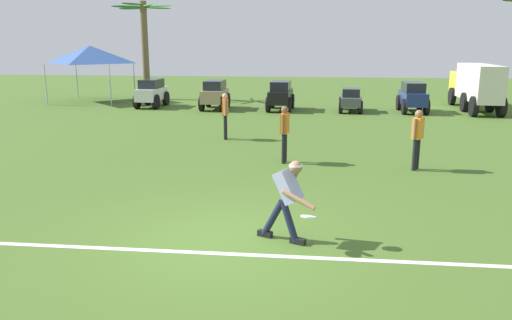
{
  "coord_description": "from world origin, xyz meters",
  "views": [
    {
      "loc": [
        1.41,
        -7.69,
        3.24
      ],
      "look_at": [
        0.27,
        2.08,
        0.9
      ],
      "focal_mm": 35.0,
      "sensor_mm": 36.0,
      "label": 1
    }
  ],
  "objects_px": {
    "frisbee_in_flight": "(308,217)",
    "teammate_deep": "(285,129)",
    "parked_car_slot_a": "(152,92)",
    "palm_tree_far_left": "(145,41)",
    "parked_car_slot_e": "(413,96)",
    "frisbee_thrower": "(287,196)",
    "teammate_near_sideline": "(225,112)",
    "parked_car_slot_b": "(215,94)",
    "box_truck": "(476,85)",
    "teammate_midfield": "(418,134)",
    "event_tent": "(90,54)",
    "parked_car_slot_c": "(281,95)",
    "parked_car_slot_d": "(351,100)"
  },
  "relations": [
    {
      "from": "frisbee_in_flight",
      "to": "teammate_deep",
      "type": "bearing_deg",
      "value": 97.04
    },
    {
      "from": "parked_car_slot_a",
      "to": "palm_tree_far_left",
      "type": "relative_size",
      "value": 0.44
    },
    {
      "from": "teammate_deep",
      "to": "parked_car_slot_e",
      "type": "relative_size",
      "value": 0.66
    },
    {
      "from": "frisbee_thrower",
      "to": "parked_car_slot_a",
      "type": "relative_size",
      "value": 0.59
    },
    {
      "from": "teammate_near_sideline",
      "to": "parked_car_slot_b",
      "type": "height_order",
      "value": "teammate_near_sideline"
    },
    {
      "from": "box_truck",
      "to": "teammate_deep",
      "type": "bearing_deg",
      "value": -125.59
    },
    {
      "from": "parked_car_slot_b",
      "to": "parked_car_slot_e",
      "type": "distance_m",
      "value": 9.42
    },
    {
      "from": "teammate_near_sideline",
      "to": "frisbee_in_flight",
      "type": "bearing_deg",
      "value": -72.17
    },
    {
      "from": "parked_car_slot_a",
      "to": "parked_car_slot_e",
      "type": "distance_m",
      "value": 12.78
    },
    {
      "from": "teammate_midfield",
      "to": "event_tent",
      "type": "relative_size",
      "value": 0.42
    },
    {
      "from": "frisbee_thrower",
      "to": "parked_car_slot_c",
      "type": "relative_size",
      "value": 0.58
    },
    {
      "from": "parked_car_slot_b",
      "to": "event_tent",
      "type": "xyz_separation_m",
      "value": [
        -7.32,
        2.36,
        1.82
      ]
    },
    {
      "from": "teammate_near_sideline",
      "to": "parked_car_slot_e",
      "type": "distance_m",
      "value": 10.71
    },
    {
      "from": "event_tent",
      "to": "frisbee_in_flight",
      "type": "bearing_deg",
      "value": -57.58
    },
    {
      "from": "frisbee_thrower",
      "to": "parked_car_slot_c",
      "type": "distance_m",
      "value": 16.33
    },
    {
      "from": "parked_car_slot_a",
      "to": "frisbee_in_flight",
      "type": "bearing_deg",
      "value": -64.63
    },
    {
      "from": "parked_car_slot_e",
      "to": "parked_car_slot_c",
      "type": "bearing_deg",
      "value": -179.94
    },
    {
      "from": "frisbee_in_flight",
      "to": "box_truck",
      "type": "relative_size",
      "value": 0.05
    },
    {
      "from": "palm_tree_far_left",
      "to": "event_tent",
      "type": "bearing_deg",
      "value": -149.78
    },
    {
      "from": "frisbee_in_flight",
      "to": "teammate_near_sideline",
      "type": "bearing_deg",
      "value": 107.83
    },
    {
      "from": "teammate_midfield",
      "to": "parked_car_slot_c",
      "type": "bearing_deg",
      "value": 110.9
    },
    {
      "from": "parked_car_slot_b",
      "to": "parked_car_slot_c",
      "type": "distance_m",
      "value": 3.23
    },
    {
      "from": "frisbee_in_flight",
      "to": "parked_car_slot_a",
      "type": "distance_m",
      "value": 18.99
    },
    {
      "from": "teammate_midfield",
      "to": "parked_car_slot_e",
      "type": "bearing_deg",
      "value": 80.11
    },
    {
      "from": "frisbee_thrower",
      "to": "parked_car_slot_e",
      "type": "relative_size",
      "value": 0.59
    },
    {
      "from": "teammate_midfield",
      "to": "palm_tree_far_left",
      "type": "bearing_deg",
      "value": 129.1
    },
    {
      "from": "teammate_midfield",
      "to": "teammate_deep",
      "type": "relative_size",
      "value": 1.0
    },
    {
      "from": "parked_car_slot_c",
      "to": "parked_car_slot_e",
      "type": "relative_size",
      "value": 1.02
    },
    {
      "from": "parked_car_slot_c",
      "to": "palm_tree_far_left",
      "type": "relative_size",
      "value": 0.44
    },
    {
      "from": "parked_car_slot_b",
      "to": "frisbee_in_flight",
      "type": "bearing_deg",
      "value": -74.0
    },
    {
      "from": "teammate_near_sideline",
      "to": "parked_car_slot_a",
      "type": "xyz_separation_m",
      "value": [
        -5.22,
        8.08,
        -0.2
      ]
    },
    {
      "from": "parked_car_slot_b",
      "to": "palm_tree_far_left",
      "type": "distance_m",
      "value": 6.61
    },
    {
      "from": "parked_car_slot_c",
      "to": "parked_car_slot_e",
      "type": "distance_m",
      "value": 6.19
    },
    {
      "from": "box_truck",
      "to": "event_tent",
      "type": "height_order",
      "value": "event_tent"
    },
    {
      "from": "parked_car_slot_b",
      "to": "event_tent",
      "type": "bearing_deg",
      "value": 162.12
    },
    {
      "from": "teammate_near_sideline",
      "to": "parked_car_slot_b",
      "type": "relative_size",
      "value": 0.66
    },
    {
      "from": "teammate_midfield",
      "to": "event_tent",
      "type": "xyz_separation_m",
      "value": [
        -14.8,
        13.54,
        1.62
      ]
    },
    {
      "from": "box_truck",
      "to": "parked_car_slot_a",
      "type": "bearing_deg",
      "value": -177.85
    },
    {
      "from": "parked_car_slot_c",
      "to": "parked_car_slot_e",
      "type": "xyz_separation_m",
      "value": [
        6.19,
        0.01,
        0.0
      ]
    },
    {
      "from": "teammate_midfield",
      "to": "event_tent",
      "type": "distance_m",
      "value": 20.13
    },
    {
      "from": "frisbee_thrower",
      "to": "parked_car_slot_d",
      "type": "bearing_deg",
      "value": 82.56
    },
    {
      "from": "teammate_midfield",
      "to": "box_truck",
      "type": "relative_size",
      "value": 0.26
    },
    {
      "from": "frisbee_thrower",
      "to": "teammate_near_sideline",
      "type": "relative_size",
      "value": 0.89
    },
    {
      "from": "teammate_near_sideline",
      "to": "parked_car_slot_e",
      "type": "height_order",
      "value": "teammate_near_sideline"
    },
    {
      "from": "parked_car_slot_e",
      "to": "teammate_near_sideline",
      "type": "bearing_deg",
      "value": -134.87
    },
    {
      "from": "teammate_midfield",
      "to": "frisbee_thrower",
      "type": "bearing_deg",
      "value": -120.56
    },
    {
      "from": "parked_car_slot_c",
      "to": "frisbee_in_flight",
      "type": "bearing_deg",
      "value": -84.66
    },
    {
      "from": "parked_car_slot_e",
      "to": "box_truck",
      "type": "distance_m",
      "value": 3.33
    },
    {
      "from": "teammate_near_sideline",
      "to": "parked_car_slot_b",
      "type": "bearing_deg",
      "value": 103.78
    },
    {
      "from": "teammate_deep",
      "to": "parked_car_slot_a",
      "type": "relative_size",
      "value": 0.66
    }
  ]
}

